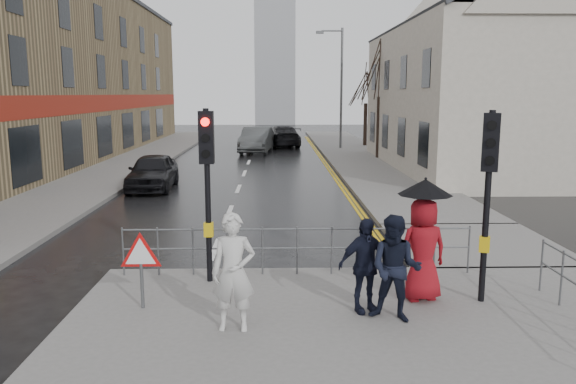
{
  "coord_description": "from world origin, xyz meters",
  "views": [
    {
      "loc": [
        1.51,
        -10.51,
        3.81
      ],
      "look_at": [
        1.83,
        3.53,
        1.35
      ],
      "focal_mm": 35.0,
      "sensor_mm": 36.0,
      "label": 1
    }
  ],
  "objects_px": {
    "pedestrian_with_umbrella": "(423,237)",
    "pedestrian_d": "(365,265)",
    "pedestrian_b": "(396,269)",
    "pedestrian_a": "(233,272)",
    "car_mid": "(257,140)",
    "car_parked": "(153,172)"
  },
  "relations": [
    {
      "from": "pedestrian_with_umbrella",
      "to": "pedestrian_d",
      "type": "relative_size",
      "value": 1.35
    },
    {
      "from": "pedestrian_b",
      "to": "pedestrian_a",
      "type": "bearing_deg",
      "value": -150.19
    },
    {
      "from": "pedestrian_a",
      "to": "pedestrian_d",
      "type": "relative_size",
      "value": 1.15
    },
    {
      "from": "pedestrian_d",
      "to": "pedestrian_with_umbrella",
      "type": "bearing_deg",
      "value": 8.17
    },
    {
      "from": "pedestrian_a",
      "to": "pedestrian_d",
      "type": "height_order",
      "value": "pedestrian_a"
    },
    {
      "from": "pedestrian_b",
      "to": "car_mid",
      "type": "relative_size",
      "value": 0.35
    },
    {
      "from": "pedestrian_b",
      "to": "car_parked",
      "type": "distance_m",
      "value": 15.46
    },
    {
      "from": "car_parked",
      "to": "pedestrian_a",
      "type": "bearing_deg",
      "value": -74.8
    },
    {
      "from": "pedestrian_b",
      "to": "pedestrian_d",
      "type": "distance_m",
      "value": 0.6
    },
    {
      "from": "car_parked",
      "to": "pedestrian_b",
      "type": "bearing_deg",
      "value": -65.2
    },
    {
      "from": "car_parked",
      "to": "car_mid",
      "type": "distance_m",
      "value": 14.78
    },
    {
      "from": "car_mid",
      "to": "pedestrian_d",
      "type": "bearing_deg",
      "value": -78.37
    },
    {
      "from": "pedestrian_a",
      "to": "car_mid",
      "type": "bearing_deg",
      "value": 92.96
    },
    {
      "from": "pedestrian_b",
      "to": "pedestrian_d",
      "type": "relative_size",
      "value": 1.08
    },
    {
      "from": "car_parked",
      "to": "car_mid",
      "type": "relative_size",
      "value": 0.83
    },
    {
      "from": "pedestrian_a",
      "to": "pedestrian_with_umbrella",
      "type": "bearing_deg",
      "value": 22.49
    },
    {
      "from": "pedestrian_with_umbrella",
      "to": "car_parked",
      "type": "distance_m",
      "value": 14.97
    },
    {
      "from": "pedestrian_d",
      "to": "car_mid",
      "type": "xyz_separation_m",
      "value": [
        -2.74,
        27.74,
        -0.13
      ]
    },
    {
      "from": "pedestrian_a",
      "to": "pedestrian_with_umbrella",
      "type": "relative_size",
      "value": 0.85
    },
    {
      "from": "pedestrian_a",
      "to": "car_parked",
      "type": "relative_size",
      "value": 0.45
    },
    {
      "from": "pedestrian_with_umbrella",
      "to": "pedestrian_d",
      "type": "xyz_separation_m",
      "value": [
        -1.12,
        -0.54,
        -0.35
      ]
    },
    {
      "from": "pedestrian_with_umbrella",
      "to": "car_parked",
      "type": "height_order",
      "value": "pedestrian_with_umbrella"
    }
  ]
}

